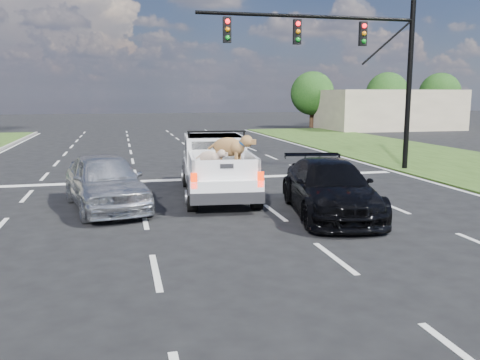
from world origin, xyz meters
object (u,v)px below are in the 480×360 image
at_px(pickup_truck, 217,165).
at_px(black_coupe, 330,188).
at_px(traffic_signal, 357,56).
at_px(silver_sedan, 105,181).

bearing_deg(pickup_truck, black_coupe, -48.28).
distance_m(traffic_signal, black_coupe, 9.05).
bearing_deg(traffic_signal, silver_sedan, -153.84).
relative_size(silver_sedan, black_coupe, 0.92).
xyz_separation_m(traffic_signal, pickup_truck, (-6.52, -3.72, -3.76)).
height_order(traffic_signal, silver_sedan, traffic_signal).
bearing_deg(silver_sedan, traffic_signal, 14.20).
xyz_separation_m(pickup_truck, silver_sedan, (-3.43, -1.16, -0.19)).
bearing_deg(silver_sedan, pickup_truck, 6.78).
height_order(silver_sedan, black_coupe, silver_sedan).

